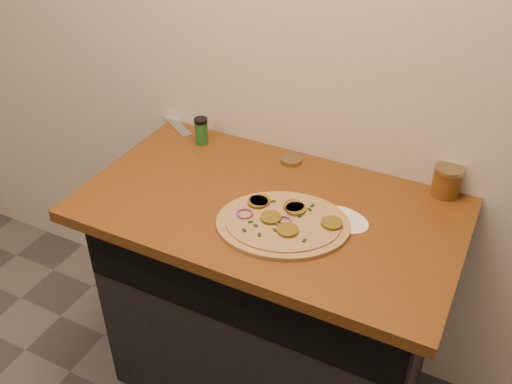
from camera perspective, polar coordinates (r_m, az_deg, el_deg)
The scene contains 8 objects.
cabinet at distance 2.14m, azimuth 1.60°, elevation -10.91°, with size 1.10×0.60×0.86m, color black.
countertop at distance 1.82m, azimuth 1.43°, elevation -1.62°, with size 1.20×0.70×0.04m, color brown.
pizza at distance 1.71m, azimuth 2.70°, elevation -3.04°, with size 0.51×0.51×0.03m.
chefs_knife at distance 2.33m, azimuth -8.70°, elevation 7.47°, with size 0.27×0.19×0.02m.
mason_jar_lid at distance 2.01m, azimuth 3.54°, elevation 3.22°, with size 0.08×0.08×0.02m, color #968457.
salsa_jar at distance 1.92m, azimuth 18.55°, elevation 1.09°, with size 0.09×0.09×0.10m.
spice_shaker at distance 2.11m, azimuth -5.49°, elevation 6.11°, with size 0.05×0.05×0.10m.
flour_spill at distance 1.76m, azimuth 8.61°, elevation -2.71°, with size 0.17×0.17×0.00m, color white.
Camera 1 is at (0.62, 0.10, 1.96)m, focal length 40.00 mm.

